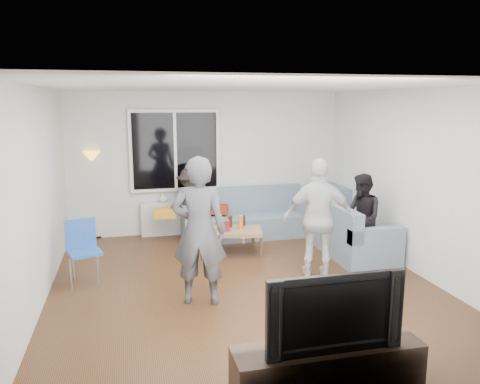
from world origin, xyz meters
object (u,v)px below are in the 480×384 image
object	(u,v)px
sofa_back_section	(245,213)
player_left	(199,231)
sofa_right_section	(348,225)
floor_lamp	(94,195)
television	(330,308)
side_chair	(85,253)
coffee_table	(227,241)
spectator_right	(362,217)
spectator_back	(190,204)
player_right	(319,219)
tv_console	(327,370)

from	to	relation	value
sofa_back_section	player_left	size ratio (longest dim) A/B	1.28
sofa_right_section	floor_lamp	size ratio (longest dim) A/B	1.28
sofa_right_section	television	world-z (taller)	television
side_chair	player_left	world-z (taller)	player_left
coffee_table	spectator_right	size ratio (longest dim) A/B	0.82
spectator_back	player_right	bearing A→B (deg)	-61.07
side_chair	television	world-z (taller)	television
tv_console	player_right	bearing A→B (deg)	68.87
sofa_right_section	player_left	distance (m)	3.07
side_chair	spectator_back	size ratio (longest dim) A/B	0.67
floor_lamp	spectator_back	distance (m)	1.73
side_chair	tv_console	size ratio (longest dim) A/B	0.54
player_left	television	distance (m)	2.22
spectator_back	side_chair	bearing A→B (deg)	-137.56
player_left	tv_console	distance (m)	2.32
floor_lamp	television	size ratio (longest dim) A/B	1.36
sofa_back_section	coffee_table	distance (m)	1.09
side_chair	spectator_back	xyz separation A→B (m)	(1.65, 1.77, 0.21)
coffee_table	player_right	size ratio (longest dim) A/B	0.66
coffee_table	tv_console	world-z (taller)	tv_console
sofa_right_section	floor_lamp	distance (m)	4.45
spectator_right	player_right	bearing A→B (deg)	-58.98
side_chair	player_left	bearing A→B (deg)	-51.11
spectator_back	sofa_right_section	bearing A→B (deg)	-32.26
spectator_back	tv_console	xyz separation A→B (m)	(0.50, -4.80, -0.42)
sofa_right_section	floor_lamp	bearing A→B (deg)	66.53
coffee_table	television	distance (m)	3.89
player_right	tv_console	world-z (taller)	player_right
sofa_right_section	spectator_right	distance (m)	0.51
television	player_right	bearing A→B (deg)	68.87
side_chair	player_right	bearing A→B (deg)	-25.81
side_chair	floor_lamp	world-z (taller)	floor_lamp
side_chair	sofa_back_section	bearing A→B (deg)	16.08
spectator_right	sofa_right_section	bearing A→B (deg)	-178.76
floor_lamp	spectator_right	distance (m)	4.63
coffee_table	floor_lamp	bearing A→B (deg)	145.64
side_chair	spectator_right	world-z (taller)	spectator_right
side_chair	tv_console	xyz separation A→B (m)	(2.15, -3.03, -0.21)
sofa_right_section	spectator_back	distance (m)	2.74
spectator_right	television	world-z (taller)	spectator_right
sofa_back_section	floor_lamp	xyz separation A→B (m)	(-2.65, 0.53, 0.36)
player_right	tv_console	bearing A→B (deg)	85.87
coffee_table	player_left	bearing A→B (deg)	-112.03
spectator_back	television	size ratio (longest dim) A/B	1.11
player_left	player_right	world-z (taller)	player_left
coffee_table	side_chair	size ratio (longest dim) A/B	1.28
spectator_right	television	bearing A→B (deg)	-30.63
coffee_table	player_right	bearing A→B (deg)	-51.82
coffee_table	spectator_right	xyz separation A→B (m)	(1.95, -0.76, 0.47)
floor_lamp	spectator_back	world-z (taller)	floor_lamp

